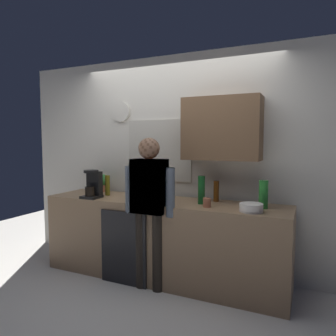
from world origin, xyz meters
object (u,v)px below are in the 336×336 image
Objects in this scene: bottle_green_wine at (201,190)px; cup_terracotta_mug at (207,203)px; coffee_maker at (93,185)px; bottle_amber_beer at (216,191)px; bottle_clear_soda at (263,194)px; potted_plant at (103,182)px; bottle_olive_oil at (107,185)px; mixing_bowl at (251,208)px; dish_soap at (155,192)px; person_guest at (149,201)px; person_at_sink at (149,201)px.

bottle_green_wine reaches higher than cup_terracotta_mug.
bottle_amber_beer is (1.38, 0.39, -0.03)m from coffee_maker.
bottle_clear_soda reaches higher than potted_plant.
bottle_olive_oil is 1.23m from bottle_green_wine.
bottle_clear_soda is 1.27× the size of mixing_bowl.
bottle_clear_soda is (1.86, 0.01, 0.01)m from bottle_olive_oil.
person_guest is at bearing -71.62° from dish_soap.
dish_soap is at bearing 173.15° from bottle_green_wine.
dish_soap is (-1.22, 0.03, -0.06)m from bottle_clear_soda.
dish_soap is (0.69, 0.26, -0.07)m from coffee_maker.
bottle_olive_oil is 0.64m from dish_soap.
cup_terracotta_mug is 0.60m from person_at_sink.
mixing_bowl is 0.14× the size of person_guest.
bottle_amber_beer is at bearing 140.68° from mixing_bowl.
bottle_olive_oil is 1.09× the size of bottle_amber_beer.
bottle_green_wine is at bearing 127.82° from cup_terracotta_mug.
person_guest is at bearing -172.71° from mixing_bowl.
bottle_olive_oil is 0.30m from potted_plant.
potted_plant is 0.87m from dish_soap.
cup_terracotta_mug is 0.51× the size of dish_soap.
bottle_olive_oil is at bearing 169.76° from person_at_sink.
potted_plant is (-0.22, 0.21, 0.01)m from bottle_olive_oil.
cup_terracotta_mug is at bearing 2.23° from coffee_maker.
coffee_maker is 3.59× the size of cup_terracotta_mug.
coffee_maker is at bearing -2.10° from person_guest.
bottle_amber_beer is 1.28× the size of dish_soap.
bottle_clear_soda is 0.93× the size of bottle_green_wine.
dish_soap reaches higher than cup_terracotta_mug.
potted_plant is (-1.44, 0.23, -0.02)m from bottle_green_wine.
bottle_green_wine is at bearing 45.34° from person_at_sink.
bottle_amber_beer is (1.33, 0.17, -0.01)m from bottle_olive_oil.
potted_plant is 1.28× the size of dish_soap.
coffee_maker is 1.44m from bottle_amber_beer.
bottle_clear_soda is 3.04× the size of cup_terracotta_mug.
person_guest is at bearing -139.35° from bottle_amber_beer.
potted_plant is 0.14× the size of person_guest.
cup_terracotta_mug is at bearing 176.00° from mixing_bowl.
coffee_maker reaches higher than bottle_amber_beer.
bottle_green_wine reaches higher than bottle_clear_soda.
bottle_amber_beer is at bearing 163.68° from bottle_clear_soda.
person_guest reaches higher than mixing_bowl.
cup_terracotta_mug is at bearing -158.83° from person_guest.
dish_soap is at bearing -10.90° from potted_plant.
person_guest reaches higher than dish_soap.
potted_plant is at bearing 136.55° from bottle_olive_oil.
cup_terracotta_mug is 0.45m from mixing_bowl.
bottle_olive_oil is at bearing -176.29° from dish_soap.
bottle_olive_oil is 1.39× the size of dish_soap.
person_at_sink is at bearing -172.71° from mixing_bowl.
bottle_clear_soda is 0.56m from cup_terracotta_mug.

